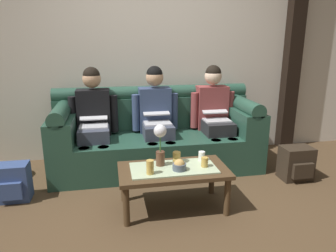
{
  "coord_description": "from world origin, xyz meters",
  "views": [
    {
      "loc": [
        -0.53,
        -2.42,
        1.52
      ],
      "look_at": [
        0.07,
        0.79,
        0.61
      ],
      "focal_mm": 33.32,
      "sensor_mm": 36.0,
      "label": 1
    }
  ],
  "objects_px": {
    "flower_vase": "(160,141)",
    "cup_far_left": "(205,162)",
    "person_middle": "(156,114)",
    "backpack_right": "(296,163)",
    "person_right": "(214,112)",
    "cup_far_center": "(202,156)",
    "person_left": "(94,117)",
    "coffee_table": "(173,173)",
    "backpack_left": "(13,183)",
    "cup_near_left": "(150,167)",
    "snack_bowl": "(179,166)",
    "couch": "(156,137)",
    "cup_near_right": "(177,157)"
  },
  "relations": [
    {
      "from": "flower_vase",
      "to": "backpack_right",
      "type": "xyz_separation_m",
      "value": [
        1.59,
        0.29,
        -0.45
      ]
    },
    {
      "from": "couch",
      "to": "cup_near_right",
      "type": "bearing_deg",
      "value": -86.59
    },
    {
      "from": "person_middle",
      "to": "cup_near_right",
      "type": "distance_m",
      "value": 0.94
    },
    {
      "from": "couch",
      "to": "backpack_left",
      "type": "xyz_separation_m",
      "value": [
        -1.5,
        -0.6,
        -0.19
      ]
    },
    {
      "from": "cup_near_left",
      "to": "coffee_table",
      "type": "bearing_deg",
      "value": 24.26
    },
    {
      "from": "person_left",
      "to": "backpack_right",
      "type": "bearing_deg",
      "value": -16.77
    },
    {
      "from": "snack_bowl",
      "to": "backpack_left",
      "type": "relative_size",
      "value": 0.33
    },
    {
      "from": "couch",
      "to": "coffee_table",
      "type": "distance_m",
      "value": 1.03
    },
    {
      "from": "snack_bowl",
      "to": "cup_near_right",
      "type": "relative_size",
      "value": 1.18
    },
    {
      "from": "backpack_left",
      "to": "cup_near_left",
      "type": "bearing_deg",
      "value": -22.57
    },
    {
      "from": "cup_near_right",
      "to": "coffee_table",
      "type": "bearing_deg",
      "value": -115.66
    },
    {
      "from": "person_middle",
      "to": "cup_far_left",
      "type": "bearing_deg",
      "value": -75.13
    },
    {
      "from": "person_left",
      "to": "person_right",
      "type": "bearing_deg",
      "value": -0.01
    },
    {
      "from": "cup_near_left",
      "to": "cup_near_right",
      "type": "distance_m",
      "value": 0.35
    },
    {
      "from": "cup_far_center",
      "to": "person_middle",
      "type": "bearing_deg",
      "value": 108.28
    },
    {
      "from": "coffee_table",
      "to": "cup_far_left",
      "type": "relative_size",
      "value": 11.08
    },
    {
      "from": "person_right",
      "to": "backpack_right",
      "type": "distance_m",
      "value": 1.11
    },
    {
      "from": "coffee_table",
      "to": "cup_near_right",
      "type": "bearing_deg",
      "value": 64.34
    },
    {
      "from": "snack_bowl",
      "to": "person_right",
      "type": "bearing_deg",
      "value": 57.79
    },
    {
      "from": "person_right",
      "to": "backpack_left",
      "type": "xyz_separation_m",
      "value": [
        -2.22,
        -0.6,
        -0.48
      ]
    },
    {
      "from": "flower_vase",
      "to": "cup_far_left",
      "type": "relative_size",
      "value": 4.35
    },
    {
      "from": "couch",
      "to": "cup_near_left",
      "type": "xyz_separation_m",
      "value": [
        -0.22,
        -1.13,
        0.1
      ]
    },
    {
      "from": "couch",
      "to": "person_right",
      "type": "xyz_separation_m",
      "value": [
        0.73,
        -0.0,
        0.29
      ]
    },
    {
      "from": "person_left",
      "to": "backpack_right",
      "type": "distance_m",
      "value": 2.35
    },
    {
      "from": "couch",
      "to": "cup_near_right",
      "type": "relative_size",
      "value": 23.55
    },
    {
      "from": "cup_far_left",
      "to": "couch",
      "type": "bearing_deg",
      "value": 104.81
    },
    {
      "from": "flower_vase",
      "to": "backpack_left",
      "type": "relative_size",
      "value": 1.05
    },
    {
      "from": "person_right",
      "to": "snack_bowl",
      "type": "distance_m",
      "value": 1.31
    },
    {
      "from": "backpack_left",
      "to": "backpack_right",
      "type": "xyz_separation_m",
      "value": [
        2.98,
        -0.07,
        0.0
      ]
    },
    {
      "from": "person_right",
      "to": "cup_far_center",
      "type": "bearing_deg",
      "value": -115.18
    },
    {
      "from": "person_left",
      "to": "snack_bowl",
      "type": "bearing_deg",
      "value": -54.83
    },
    {
      "from": "cup_far_center",
      "to": "snack_bowl",
      "type": "bearing_deg",
      "value": -145.04
    },
    {
      "from": "person_left",
      "to": "person_middle",
      "type": "distance_m",
      "value": 0.73
    },
    {
      "from": "flower_vase",
      "to": "backpack_left",
      "type": "xyz_separation_m",
      "value": [
        -1.39,
        0.36,
        -0.46
      ]
    },
    {
      "from": "coffee_table",
      "to": "backpack_right",
      "type": "distance_m",
      "value": 1.53
    },
    {
      "from": "person_left",
      "to": "cup_near_right",
      "type": "distance_m",
      "value": 1.22
    },
    {
      "from": "couch",
      "to": "cup_far_center",
      "type": "distance_m",
      "value": 0.97
    },
    {
      "from": "person_middle",
      "to": "backpack_right",
      "type": "relative_size",
      "value": 3.29
    },
    {
      "from": "person_left",
      "to": "backpack_left",
      "type": "relative_size",
      "value": 3.3
    },
    {
      "from": "coffee_table",
      "to": "flower_vase",
      "type": "bearing_deg",
      "value": 146.01
    },
    {
      "from": "person_left",
      "to": "cup_near_left",
      "type": "bearing_deg",
      "value": -65.92
    },
    {
      "from": "couch",
      "to": "backpack_left",
      "type": "bearing_deg",
      "value": -158.08
    },
    {
      "from": "person_middle",
      "to": "snack_bowl",
      "type": "xyz_separation_m",
      "value": [
        0.04,
        -1.09,
        -0.21
      ]
    },
    {
      "from": "backpack_left",
      "to": "backpack_right",
      "type": "height_order",
      "value": "backpack_right"
    },
    {
      "from": "coffee_table",
      "to": "flower_vase",
      "type": "distance_m",
      "value": 0.32
    },
    {
      "from": "person_right",
      "to": "cup_near_left",
      "type": "relative_size",
      "value": 9.84
    },
    {
      "from": "person_middle",
      "to": "snack_bowl",
      "type": "bearing_deg",
      "value": -87.86
    },
    {
      "from": "person_middle",
      "to": "backpack_left",
      "type": "distance_m",
      "value": 1.68
    },
    {
      "from": "backpack_left",
      "to": "snack_bowl",
      "type": "bearing_deg",
      "value": -17.76
    },
    {
      "from": "person_left",
      "to": "coffee_table",
      "type": "relative_size",
      "value": 1.24
    }
  ]
}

